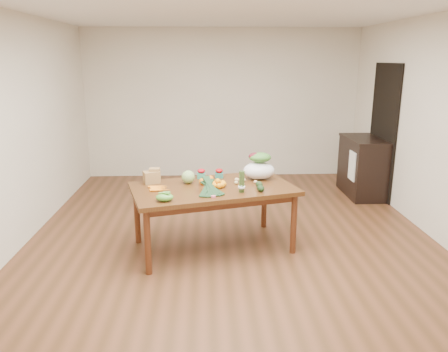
{
  "coord_description": "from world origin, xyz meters",
  "views": [
    {
      "loc": [
        -0.31,
        -5.09,
        2.17
      ],
      "look_at": [
        -0.09,
        0.0,
        0.79
      ],
      "focal_mm": 35.0,
      "sensor_mm": 36.0,
      "label": 1
    }
  ],
  "objects_px": {
    "paper_bag": "(152,176)",
    "salad_bag": "(259,167)",
    "asparagus_bundle": "(242,182)",
    "kale_bunch": "(211,188)",
    "mandarin_cluster": "(218,183)",
    "cabbage": "(188,177)",
    "cabinet": "(362,167)",
    "dining_table": "(213,217)"
  },
  "relations": [
    {
      "from": "dining_table",
      "to": "kale_bunch",
      "type": "relative_size",
      "value": 4.53
    },
    {
      "from": "paper_bag",
      "to": "asparagus_bundle",
      "type": "bearing_deg",
      "value": -22.13
    },
    {
      "from": "cabbage",
      "to": "salad_bag",
      "type": "relative_size",
      "value": 0.41
    },
    {
      "from": "kale_bunch",
      "to": "salad_bag",
      "type": "bearing_deg",
      "value": 30.15
    },
    {
      "from": "dining_table",
      "to": "cabbage",
      "type": "distance_m",
      "value": 0.56
    },
    {
      "from": "cabinet",
      "to": "kale_bunch",
      "type": "relative_size",
      "value": 2.55
    },
    {
      "from": "paper_bag",
      "to": "mandarin_cluster",
      "type": "xyz_separation_m",
      "value": [
        0.77,
        -0.19,
        -0.04
      ]
    },
    {
      "from": "kale_bunch",
      "to": "mandarin_cluster",
      "type": "bearing_deg",
      "value": 58.51
    },
    {
      "from": "cabbage",
      "to": "mandarin_cluster",
      "type": "relative_size",
      "value": 0.86
    },
    {
      "from": "dining_table",
      "to": "cabinet",
      "type": "distance_m",
      "value": 3.15
    },
    {
      "from": "paper_bag",
      "to": "mandarin_cluster",
      "type": "height_order",
      "value": "paper_bag"
    },
    {
      "from": "dining_table",
      "to": "cabinet",
      "type": "bearing_deg",
      "value": 23.25
    },
    {
      "from": "dining_table",
      "to": "salad_bag",
      "type": "xyz_separation_m",
      "value": [
        0.56,
        0.31,
        0.52
      ]
    },
    {
      "from": "paper_bag",
      "to": "kale_bunch",
      "type": "relative_size",
      "value": 0.61
    },
    {
      "from": "cabinet",
      "to": "cabbage",
      "type": "xyz_separation_m",
      "value": [
        -2.74,
        -1.83,
        0.36
      ]
    },
    {
      "from": "kale_bunch",
      "to": "asparagus_bundle",
      "type": "height_order",
      "value": "asparagus_bundle"
    },
    {
      "from": "paper_bag",
      "to": "cabbage",
      "type": "relative_size",
      "value": 1.57
    },
    {
      "from": "cabbage",
      "to": "mandarin_cluster",
      "type": "distance_m",
      "value": 0.38
    },
    {
      "from": "paper_bag",
      "to": "mandarin_cluster",
      "type": "bearing_deg",
      "value": -13.61
    },
    {
      "from": "mandarin_cluster",
      "to": "cabbage",
      "type": "bearing_deg",
      "value": 154.97
    },
    {
      "from": "mandarin_cluster",
      "to": "kale_bunch",
      "type": "relative_size",
      "value": 0.45
    },
    {
      "from": "asparagus_bundle",
      "to": "kale_bunch",
      "type": "bearing_deg",
      "value": 174.97
    },
    {
      "from": "asparagus_bundle",
      "to": "salad_bag",
      "type": "bearing_deg",
      "value": 49.45
    },
    {
      "from": "mandarin_cluster",
      "to": "cabinet",
      "type": "bearing_deg",
      "value": 39.63
    },
    {
      "from": "kale_bunch",
      "to": "cabinet",
      "type": "bearing_deg",
      "value": 26.95
    },
    {
      "from": "paper_bag",
      "to": "kale_bunch",
      "type": "distance_m",
      "value": 0.84
    },
    {
      "from": "cabbage",
      "to": "asparagus_bundle",
      "type": "bearing_deg",
      "value": -33.16
    },
    {
      "from": "salad_bag",
      "to": "cabbage",
      "type": "bearing_deg",
      "value": -169.56
    },
    {
      "from": "dining_table",
      "to": "paper_bag",
      "type": "relative_size",
      "value": 7.46
    },
    {
      "from": "paper_bag",
      "to": "kale_bunch",
      "type": "xyz_separation_m",
      "value": [
        0.68,
        -0.48,
        -0.01
      ]
    },
    {
      "from": "cabinet",
      "to": "asparagus_bundle",
      "type": "xyz_separation_m",
      "value": [
        -2.14,
        -2.22,
        0.4
      ]
    },
    {
      "from": "dining_table",
      "to": "cabbage",
      "type": "xyz_separation_m",
      "value": [
        -0.29,
        0.15,
        0.45
      ]
    },
    {
      "from": "cabinet",
      "to": "asparagus_bundle",
      "type": "relative_size",
      "value": 4.08
    },
    {
      "from": "dining_table",
      "to": "paper_bag",
      "type": "bearing_deg",
      "value": 150.5
    },
    {
      "from": "cabbage",
      "to": "kale_bunch",
      "type": "bearing_deg",
      "value": -60.47
    },
    {
      "from": "paper_bag",
      "to": "kale_bunch",
      "type": "height_order",
      "value": "paper_bag"
    },
    {
      "from": "paper_bag",
      "to": "salad_bag",
      "type": "xyz_separation_m",
      "value": [
        1.28,
        0.13,
        0.06
      ]
    },
    {
      "from": "paper_bag",
      "to": "cabbage",
      "type": "xyz_separation_m",
      "value": [
        0.43,
        -0.03,
        -0.01
      ]
    },
    {
      "from": "cabbage",
      "to": "dining_table",
      "type": "bearing_deg",
      "value": -27.54
    },
    {
      "from": "dining_table",
      "to": "cabinet",
      "type": "relative_size",
      "value": 1.78
    },
    {
      "from": "paper_bag",
      "to": "dining_table",
      "type": "bearing_deg",
      "value": -13.88
    },
    {
      "from": "cabinet",
      "to": "salad_bag",
      "type": "height_order",
      "value": "salad_bag"
    }
  ]
}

